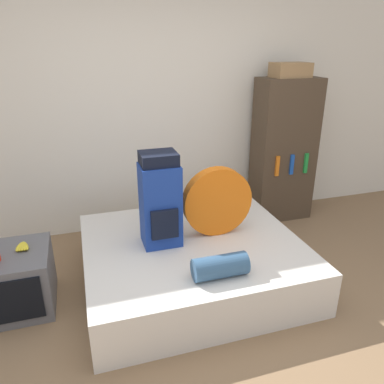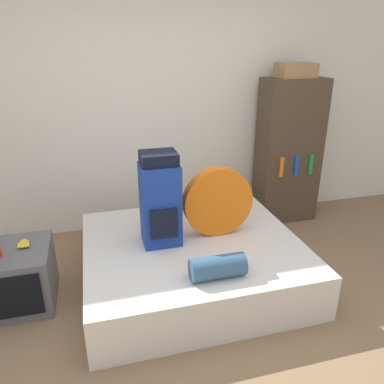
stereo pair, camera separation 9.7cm
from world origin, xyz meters
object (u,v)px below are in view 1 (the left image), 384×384
backpack (160,201)px  sleeping_roll (220,266)px  bookshelf (284,151)px  tent_bag (217,201)px  cardboard_box (290,70)px  television (15,280)px

backpack → sleeping_roll: (0.29, -0.61, -0.30)m
bookshelf → tent_bag: bearing=-142.3°
sleeping_roll → cardboard_box: (1.32, 1.49, 1.21)m
backpack → bookshelf: (1.63, 0.90, 0.04)m
sleeping_roll → backpack: bearing=115.6°
tent_bag → television: size_ratio=1.03×
backpack → cardboard_box: bearing=28.6°
bookshelf → cardboard_box: size_ratio=4.19×
tent_bag → bookshelf: 1.44m
cardboard_box → bookshelf: bearing=38.6°
backpack → sleeping_roll: 0.73m
cardboard_box → sleeping_roll: bearing=-131.6°
bookshelf → television: bearing=-162.3°
backpack → tent_bag: (0.50, 0.02, -0.08)m
backpack → tent_bag: backpack is taller
tent_bag → sleeping_roll: 0.69m
backpack → tent_bag: bearing=2.3°
television → bookshelf: (2.79, 0.89, 0.56)m
sleeping_roll → cardboard_box: bearing=48.4°
bookshelf → cardboard_box: bearing=-141.4°
television → bookshelf: bearing=17.7°
television → cardboard_box: bearing=17.5°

